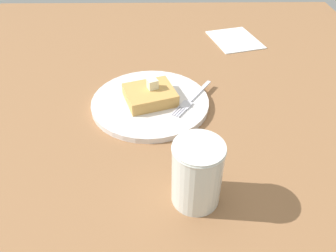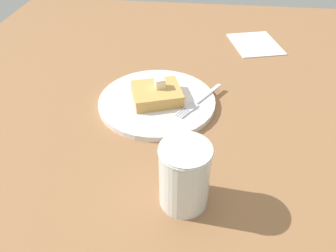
% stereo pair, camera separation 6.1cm
% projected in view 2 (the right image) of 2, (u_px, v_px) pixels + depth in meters
% --- Properties ---
extents(table_surface, '(1.25, 1.25, 0.02)m').
position_uv_depth(table_surface, '(173.00, 97.00, 0.78)').
color(table_surface, '#8C603D').
rests_on(table_surface, ground).
extents(plate, '(0.26, 0.26, 0.01)m').
position_uv_depth(plate, '(157.00, 101.00, 0.73)').
color(plate, silver).
rests_on(plate, table_surface).
extents(toast_slice_center, '(0.12, 0.13, 0.03)m').
position_uv_depth(toast_slice_center, '(157.00, 94.00, 0.72)').
color(toast_slice_center, tan).
rests_on(toast_slice_center, plate).
extents(butter_pat_primary, '(0.03, 0.03, 0.02)m').
position_uv_depth(butter_pat_primary, '(160.00, 83.00, 0.71)').
color(butter_pat_primary, '#F4ECC6').
rests_on(butter_pat_primary, toast_slice_center).
extents(fork, '(0.14, 0.10, 0.00)m').
position_uv_depth(fork, '(197.00, 102.00, 0.72)').
color(fork, silver).
rests_on(fork, plate).
extents(syrup_jar, '(0.08, 0.08, 0.11)m').
position_uv_depth(syrup_jar, '(184.00, 178.00, 0.50)').
color(syrup_jar, '#5C2A0C').
rests_on(syrup_jar, table_surface).
extents(napkin, '(0.19, 0.17, 0.00)m').
position_uv_depth(napkin, '(255.00, 44.00, 0.97)').
color(napkin, white).
rests_on(napkin, table_surface).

